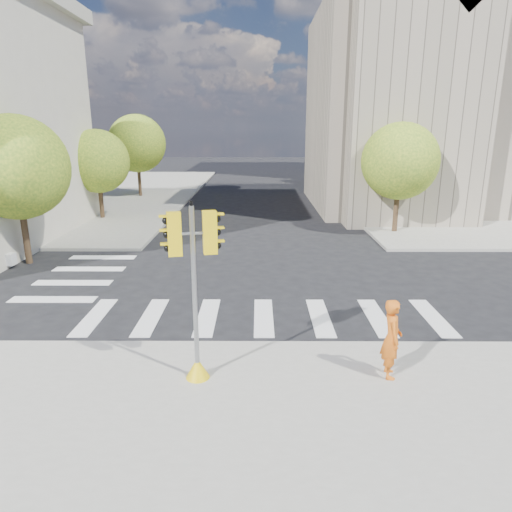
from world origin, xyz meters
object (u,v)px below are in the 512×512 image
at_px(lamp_near, 390,148).
at_px(traffic_signal, 195,308).
at_px(photographer, 392,338).
at_px(lamp_far, 348,142).

bearing_deg(lamp_near, traffic_signal, -115.98).
xyz_separation_m(lamp_near, photographer, (-5.17, -19.78, -3.47)).
height_order(lamp_far, photographer, lamp_far).
distance_m(lamp_far, traffic_signal, 35.36).
height_order(lamp_near, traffic_signal, lamp_near).
distance_m(lamp_near, photographer, 20.74).
bearing_deg(traffic_signal, lamp_near, 51.19).
xyz_separation_m(lamp_far, photographer, (-5.17, -33.78, -3.47)).
bearing_deg(traffic_signal, photographer, -11.37).
relative_size(lamp_near, traffic_signal, 1.93).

